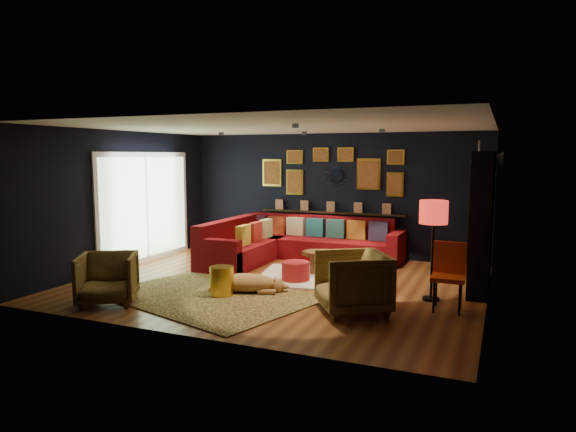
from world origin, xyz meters
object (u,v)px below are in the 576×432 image
at_px(sectional, 288,245).
at_px(pouf, 296,271).
at_px(coffee_table, 323,256).
at_px(floor_lamp, 434,217).
at_px(gold_stool, 222,281).
at_px(dog, 247,279).
at_px(armchair_left, 107,276).
at_px(orange_chair, 449,270).
at_px(armchair_right, 353,279).

relative_size(sectional, pouf, 7.19).
distance_m(coffee_table, floor_lamp, 2.40).
bearing_deg(gold_stool, dog, 49.81).
relative_size(coffee_table, gold_stool, 1.80).
bearing_deg(armchair_left, orange_chair, -11.69).
bearing_deg(armchair_right, armchair_left, -106.41).
height_order(pouf, floor_lamp, floor_lamp).
bearing_deg(floor_lamp, dog, -165.43).
bearing_deg(pouf, gold_stool, -118.94).
distance_m(pouf, floor_lamp, 2.52).
bearing_deg(armchair_right, orange_chair, 85.16).
bearing_deg(floor_lamp, sectional, 148.95).
relative_size(sectional, dog, 2.70).
xyz_separation_m(gold_stool, dog, (0.26, 0.31, -0.01)).
xyz_separation_m(armchair_left, dog, (1.59, 1.30, -0.19)).
distance_m(armchair_left, gold_stool, 1.66).
bearing_deg(armchair_left, gold_stool, 5.29).
relative_size(armchair_left, dog, 0.64).
height_order(orange_chair, floor_lamp, floor_lamp).
bearing_deg(dog, orange_chair, -12.18).
relative_size(floor_lamp, dog, 1.18).
bearing_deg(floor_lamp, gold_stool, -161.14).
bearing_deg(orange_chair, sectional, 144.77).
xyz_separation_m(armchair_left, armchair_right, (3.38, 1.00, 0.05)).
height_order(coffee_table, armchair_left, armchair_left).
distance_m(gold_stool, floor_lamp, 3.30).
height_order(pouf, dog, dog).
bearing_deg(coffee_table, armchair_left, -127.87).
xyz_separation_m(pouf, armchair_left, (-2.02, -2.25, 0.22)).
distance_m(pouf, armchair_right, 1.86).
bearing_deg(floor_lamp, coffee_table, 155.24).
relative_size(armchair_right, gold_stool, 2.00).
bearing_deg(orange_chair, armchair_left, -162.07).
distance_m(armchair_right, orange_chair, 1.36).
bearing_deg(coffee_table, sectional, 139.05).
distance_m(orange_chair, floor_lamp, 0.83).
bearing_deg(armchair_left, dog, 7.89).
xyz_separation_m(coffee_table, armchair_left, (-2.28, -2.93, 0.06)).
xyz_separation_m(pouf, floor_lamp, (2.27, -0.25, 1.06)).
bearing_deg(sectional, pouf, -63.15).
bearing_deg(sectional, floor_lamp, -31.05).
bearing_deg(armchair_left, pouf, 16.70).
height_order(coffee_table, armchair_right, armchair_right).
distance_m(pouf, orange_chair, 2.65).
relative_size(gold_stool, orange_chair, 0.49).
xyz_separation_m(coffee_table, pouf, (-0.25, -0.68, -0.16)).
distance_m(sectional, armchair_left, 4.04).
height_order(armchair_right, gold_stool, armchair_right).
xyz_separation_m(coffee_table, dog, (-0.69, -1.64, -0.13)).
bearing_deg(armchair_right, gold_stool, -122.52).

